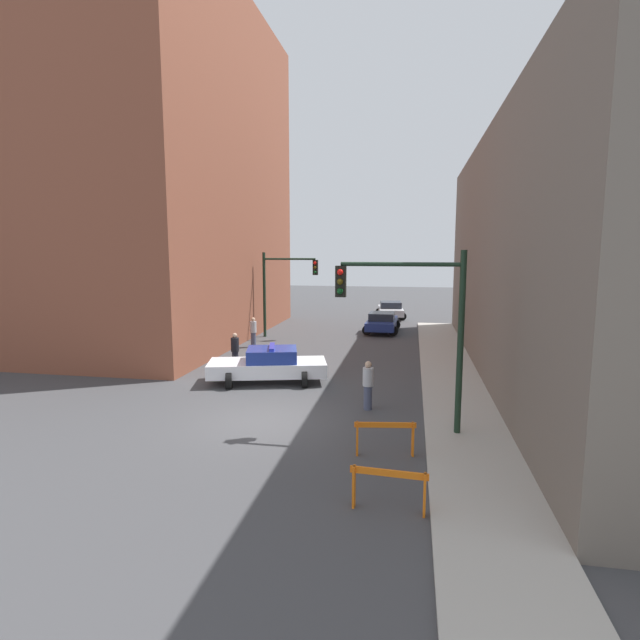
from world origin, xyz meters
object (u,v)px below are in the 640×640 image
pedestrian_sidewalk (368,385)px  barrier_mid (385,433)px  parked_car_near (382,322)px  traffic_light_near (419,314)px  traffic_light_far (281,282)px  police_car (269,365)px  barrier_front (389,483)px  pedestrian_corner (253,332)px  pedestrian_crossing (235,351)px  parked_car_mid (391,310)px

pedestrian_sidewalk → barrier_mid: 3.81m
parked_car_near → traffic_light_near: bearing=-82.1°
parked_car_near → traffic_light_far: bearing=-151.5°
traffic_light_far → pedestrian_sidewalk: size_ratio=3.13×
pedestrian_sidewalk → barrier_mid: bearing=140.6°
parked_car_near → barrier_mid: size_ratio=2.73×
police_car → barrier_front: size_ratio=3.13×
traffic_light_far → barrier_front: size_ratio=3.25×
traffic_light_near → pedestrian_corner: (-8.77, 11.79, -2.67)m
traffic_light_far → barrier_mid: bearing=-66.9°
traffic_light_far → barrier_front: (7.46, -19.75, -2.78)m
police_car → barrier_mid: 8.21m
traffic_light_near → traffic_light_far: size_ratio=1.00×
traffic_light_far → barrier_mid: 18.62m
traffic_light_far → barrier_mid: traffic_light_far is taller
pedestrian_crossing → pedestrian_corner: size_ratio=1.00×
police_car → barrier_mid: bearing=-156.5°
parked_car_near → pedestrian_crossing: bearing=-115.4°
pedestrian_corner → barrier_mid: pedestrian_corner is taller
police_car → pedestrian_sidewalk: 5.07m
traffic_light_near → police_car: bearing=140.8°
pedestrian_corner → barrier_front: (8.20, -16.36, -0.24)m
traffic_light_near → pedestrian_corner: bearing=126.6°
traffic_light_far → pedestrian_corner: 4.30m
traffic_light_near → pedestrian_corner: traffic_light_near is taller
traffic_light_far → barrier_front: bearing=-69.3°
traffic_light_near → pedestrian_crossing: (-7.94, 6.63, -2.67)m
traffic_light_near → pedestrian_sidewalk: bearing=128.4°
traffic_light_far → parked_car_near: traffic_light_far is taller
pedestrian_crossing → pedestrian_sidewalk: size_ratio=1.00×
traffic_light_near → parked_car_near: bearing=96.5°
parked_car_near → parked_car_mid: 7.11m
traffic_light_near → parked_car_mid: 25.56m
traffic_light_near → barrier_mid: 3.49m
parked_car_near → pedestrian_crossing: pedestrian_crossing is taller
traffic_light_near → parked_car_mid: traffic_light_near is taller
traffic_light_near → barrier_mid: (-0.80, -1.74, -2.91)m
barrier_front → barrier_mid: size_ratio=1.01×
parked_car_mid → barrier_front: bearing=-93.5°
traffic_light_far → parked_car_mid: traffic_light_far is taller
parked_car_near → parked_car_mid: (0.25, 7.11, 0.00)m
traffic_light_far → pedestrian_sidewalk: 14.91m
barrier_mid → traffic_light_near: bearing=65.4°
pedestrian_corner → barrier_mid: (7.97, -13.53, -0.24)m
traffic_light_near → pedestrian_sidewalk: (-1.57, 1.98, -2.67)m
barrier_front → barrier_mid: (-0.23, 2.82, 0.00)m
police_car → barrier_mid: (5.03, -6.49, -0.11)m
pedestrian_crossing → traffic_light_far: bearing=162.2°
traffic_light_far → parked_car_near: size_ratio=1.20×
pedestrian_crossing → barrier_front: 13.40m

